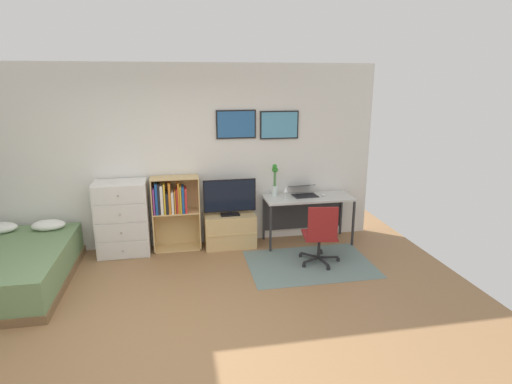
# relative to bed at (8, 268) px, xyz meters

# --- Properties ---
(ground_plane) EXTENTS (7.20, 7.20, 0.00)m
(ground_plane) POSITION_rel_bed_xyz_m (2.05, -1.40, -0.24)
(ground_plane) COLOR #936B44
(wall_back_with_posters) EXTENTS (6.12, 0.09, 2.70)m
(wall_back_with_posters) POSITION_rel_bed_xyz_m (2.07, 1.03, 1.11)
(wall_back_with_posters) COLOR silver
(wall_back_with_posters) RESTS_ON ground_plane
(area_rug) EXTENTS (1.70, 1.20, 0.01)m
(area_rug) POSITION_rel_bed_xyz_m (3.83, -0.08, -0.24)
(area_rug) COLOR slate
(area_rug) RESTS_ON ground_plane
(bed) EXTENTS (1.41, 1.95, 0.60)m
(bed) POSITION_rel_bed_xyz_m (0.00, 0.00, 0.00)
(bed) COLOR brown
(bed) RESTS_ON ground_plane
(dresser) EXTENTS (0.73, 0.46, 1.09)m
(dresser) POSITION_rel_bed_xyz_m (1.29, 0.76, 0.30)
(dresser) COLOR silver
(dresser) RESTS_ON ground_plane
(bookshelf) EXTENTS (0.69, 0.30, 1.11)m
(bookshelf) POSITION_rel_bed_xyz_m (2.00, 0.82, 0.43)
(bookshelf) COLOR tan
(bookshelf) RESTS_ON ground_plane
(tv_stand) EXTENTS (0.76, 0.41, 0.50)m
(tv_stand) POSITION_rel_bed_xyz_m (2.83, 0.77, 0.01)
(tv_stand) COLOR tan
(tv_stand) RESTS_ON ground_plane
(television) EXTENTS (0.78, 0.16, 0.55)m
(television) POSITION_rel_bed_xyz_m (2.83, 0.75, 0.53)
(television) COLOR black
(television) RESTS_ON tv_stand
(desk) EXTENTS (1.35, 0.55, 0.74)m
(desk) POSITION_rel_bed_xyz_m (4.03, 0.77, 0.36)
(desk) COLOR silver
(desk) RESTS_ON ground_plane
(office_chair) EXTENTS (0.58, 0.58, 0.86)m
(office_chair) POSITION_rel_bed_xyz_m (3.96, -0.12, 0.22)
(office_chair) COLOR #232326
(office_chair) RESTS_ON ground_plane
(laptop) EXTENTS (0.39, 0.42, 0.16)m
(laptop) POSITION_rel_bed_xyz_m (3.99, 0.81, 0.56)
(laptop) COLOR #333338
(laptop) RESTS_ON desk
(computer_mouse) EXTENTS (0.06, 0.10, 0.03)m
(computer_mouse) POSITION_rel_bed_xyz_m (4.26, 0.70, 0.51)
(computer_mouse) COLOR silver
(computer_mouse) RESTS_ON desk
(bamboo_vase) EXTENTS (0.09, 0.09, 0.50)m
(bamboo_vase) POSITION_rel_bed_xyz_m (3.54, 0.84, 0.73)
(bamboo_vase) COLOR silver
(bamboo_vase) RESTS_ON desk
(wine_glass) EXTENTS (0.07, 0.07, 0.18)m
(wine_glass) POSITION_rel_bed_xyz_m (3.66, 0.65, 0.63)
(wine_glass) COLOR silver
(wine_glass) RESTS_ON desk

